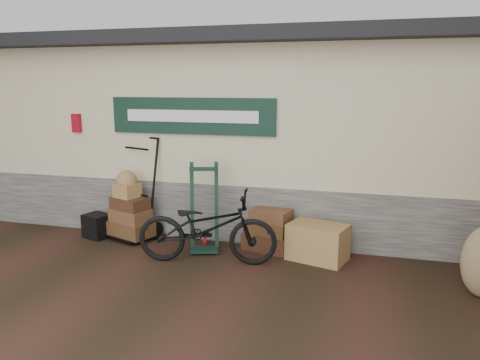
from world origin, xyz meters
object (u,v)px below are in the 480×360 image
at_px(green_barrow, 204,207).
at_px(bicycle, 207,224).
at_px(suitcase_stack, 269,229).
at_px(black_trunk, 97,226).
at_px(porter_trolley, 138,187).
at_px(wicker_hamper, 318,242).

bearing_deg(green_barrow, bicycle, -83.97).
bearing_deg(suitcase_stack, bicycle, -133.70).
bearing_deg(bicycle, black_trunk, 66.15).
relative_size(porter_trolley, green_barrow, 1.26).
xyz_separation_m(green_barrow, suitcase_stack, (0.92, 0.26, -0.34)).
relative_size(green_barrow, suitcase_stack, 1.83).
height_order(porter_trolley, black_trunk, porter_trolley).
relative_size(porter_trolley, bicycle, 0.86).
height_order(green_barrow, black_trunk, green_barrow).
bearing_deg(porter_trolley, bicycle, -7.92).
distance_m(green_barrow, black_trunk, 1.91).
distance_m(porter_trolley, black_trunk, 0.93).
bearing_deg(black_trunk, porter_trolley, 17.96).
bearing_deg(black_trunk, wicker_hamper, -0.63).
bearing_deg(bicycle, wicker_hamper, -79.53).
relative_size(black_trunk, bicycle, 0.20).
distance_m(black_trunk, bicycle, 2.17).
relative_size(green_barrow, black_trunk, 3.41).
height_order(porter_trolley, wicker_hamper, porter_trolley).
xyz_separation_m(suitcase_stack, wicker_hamper, (0.75, -0.23, -0.06)).
bearing_deg(suitcase_stack, black_trunk, -176.06).
xyz_separation_m(porter_trolley, wicker_hamper, (2.87, -0.25, -0.57)).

